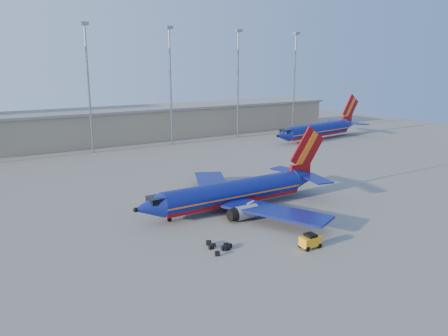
{
  "coord_description": "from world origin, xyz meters",
  "views": [
    {
      "loc": [
        -32.13,
        -53.1,
        19.94
      ],
      "look_at": [
        3.34,
        2.97,
        4.0
      ],
      "focal_mm": 35.0,
      "sensor_mm": 36.0,
      "label": 1
    }
  ],
  "objects": [
    {
      "name": "baggage_tug",
      "position": [
        -0.01,
        -20.18,
        0.86
      ],
      "size": [
        2.34,
        1.45,
        1.66
      ],
      "rotation": [
        0.0,
        0.0,
        -0.03
      ],
      "color": "orange",
      "rests_on": "ground"
    },
    {
      "name": "aircraft_main",
      "position": [
        0.98,
        -4.33,
        2.28
      ],
      "size": [
        31.45,
        30.3,
        10.66
      ],
      "rotation": [
        0.0,
        0.0,
        -0.0
      ],
      "color": "navy",
      "rests_on": "ground"
    },
    {
      "name": "ground",
      "position": [
        0.0,
        0.0,
        0.0
      ],
      "size": [
        220.0,
        220.0,
        0.0
      ],
      "primitive_type": "plane",
      "color": "slate",
      "rests_on": "ground"
    },
    {
      "name": "light_mast_row",
      "position": [
        5.0,
        46.0,
        17.55
      ],
      "size": [
        101.6,
        1.6,
        28.65
      ],
      "color": "gray",
      "rests_on": "ground"
    },
    {
      "name": "luggage_pile",
      "position": [
        -8.63,
        -15.08,
        0.24
      ],
      "size": [
        2.82,
        3.52,
        0.54
      ],
      "color": "black",
      "rests_on": "ground"
    },
    {
      "name": "aircraft_second",
      "position": [
        51.79,
        31.59,
        2.64
      ],
      "size": [
        33.89,
        13.12,
        11.51
      ],
      "rotation": [
        0.0,
        0.0,
        0.14
      ],
      "color": "navy",
      "rests_on": "ground"
    },
    {
      "name": "terminal_building",
      "position": [
        10.0,
        58.0,
        4.32
      ],
      "size": [
        122.0,
        16.0,
        8.5
      ],
      "color": "gray",
      "rests_on": "ground"
    }
  ]
}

